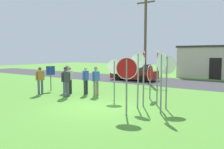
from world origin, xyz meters
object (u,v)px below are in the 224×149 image
object	(u,v)px
person_in_blue	(69,79)
stop_sign_low_front	(144,69)
person_with_sunhat	(66,80)
stop_sign_leaning_right	(150,76)
stop_sign_nearest	(138,71)
person_near_signs	(86,79)
stop_sign_tallest	(127,75)
info_panel_leftmost	(51,74)
person_holding_notes	(40,79)
stop_sign_rear_left	(167,72)
utility_pole	(145,37)
person_in_teal	(96,79)
stop_sign_leaning_left	(161,72)
person_in_dark_shirt	(67,77)
parked_car_on_street	(135,73)
stop_sign_rear_right	(157,69)
stop_sign_center_cluster	(114,73)

from	to	relation	value
person_in_blue	stop_sign_low_front	bearing A→B (deg)	-3.71
person_with_sunhat	stop_sign_leaning_right	bearing A→B (deg)	27.09
stop_sign_nearest	person_with_sunhat	size ratio (longest dim) A/B	1.46
person_near_signs	stop_sign_leaning_right	bearing A→B (deg)	13.57
stop_sign_tallest	person_near_signs	xyz separation A→B (m)	(-4.52, 2.66, -0.68)
info_panel_leftmost	person_holding_notes	bearing A→B (deg)	-65.53
stop_sign_rear_left	stop_sign_leaning_right	xyz separation A→B (m)	(-1.57, 1.66, -0.40)
stop_sign_low_front	person_holding_notes	bearing A→B (deg)	-173.03
stop_sign_nearest	info_panel_leftmost	world-z (taller)	stop_sign_nearest
utility_pole	person_holding_notes	bearing A→B (deg)	-100.06
person_in_teal	person_holding_notes	size ratio (longest dim) A/B	1.03
stop_sign_low_front	stop_sign_leaning_left	xyz separation A→B (m)	(1.23, -0.82, -0.04)
person_in_dark_shirt	person_holding_notes	world-z (taller)	person_in_dark_shirt
stop_sign_tallest	stop_sign_leaning_left	distance (m)	1.47
person_near_signs	person_holding_notes	xyz separation A→B (m)	(-2.27, -1.61, 0.00)
stop_sign_nearest	parked_car_on_street	bearing A→B (deg)	119.68
person_holding_notes	info_panel_leftmost	world-z (taller)	person_holding_notes
stop_sign_rear_left	stop_sign_leaning_right	size ratio (longest dim) A/B	1.28
stop_sign_low_front	person_in_blue	xyz separation A→B (m)	(-5.26, 0.34, -0.82)
utility_pole	stop_sign_rear_left	bearing A→B (deg)	-58.78
stop_sign_nearest	stop_sign_rear_right	distance (m)	1.10
person_in_dark_shirt	info_panel_leftmost	world-z (taller)	person_in_dark_shirt
info_panel_leftmost	person_in_blue	bearing A→B (deg)	-4.86
utility_pole	person_with_sunhat	size ratio (longest dim) A/B	4.51
utility_pole	person_in_blue	bearing A→B (deg)	-93.16
stop_sign_leaning_left	info_panel_leftmost	xyz separation A→B (m)	(-8.44, 1.33, -0.58)
stop_sign_low_front	person_holding_notes	world-z (taller)	stop_sign_low_front
stop_sign_rear_right	person_with_sunhat	xyz separation A→B (m)	(-5.23, -0.98, -0.75)
person_near_signs	person_in_teal	distance (m)	0.77
stop_sign_low_front	person_in_blue	bearing A→B (deg)	176.29
stop_sign_leaning_right	person_with_sunhat	size ratio (longest dim) A/B	1.09
person_holding_notes	stop_sign_leaning_right	bearing A→B (deg)	22.51
stop_sign_leaning_right	person_in_blue	distance (m)	5.01
person_in_blue	person_near_signs	xyz separation A→B (m)	(0.92, 0.46, 0.00)
stop_sign_tallest	stop_sign_leaning_right	size ratio (longest dim) A/B	1.24
stop_sign_leaning_left	person_near_signs	size ratio (longest dim) A/B	1.50
person_in_blue	person_in_teal	bearing A→B (deg)	16.46
person_in_dark_shirt	person_with_sunhat	distance (m)	1.60
person_holding_notes	person_with_sunhat	size ratio (longest dim) A/B	0.97
person_in_teal	person_with_sunhat	xyz separation A→B (m)	(-1.19, -1.30, 0.03)
stop_sign_center_cluster	person_near_signs	size ratio (longest dim) A/B	1.29
person_with_sunhat	person_holding_notes	bearing A→B (deg)	-169.26
person_near_signs	person_with_sunhat	size ratio (longest dim) A/B	0.97
utility_pole	parked_car_on_street	size ratio (longest dim) A/B	1.78
utility_pole	stop_sign_rear_right	size ratio (longest dim) A/B	2.97
person_in_blue	person_holding_notes	world-z (taller)	same
stop_sign_nearest	person_in_dark_shirt	distance (m)	5.95
stop_sign_rear_right	person_with_sunhat	world-z (taller)	stop_sign_rear_right
utility_pole	person_holding_notes	distance (m)	11.15
info_panel_leftmost	utility_pole	bearing A→B (deg)	75.01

